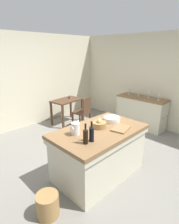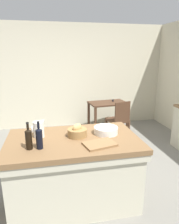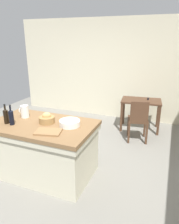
{
  "view_description": "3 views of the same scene",
  "coord_description": "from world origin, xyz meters",
  "views": [
    {
      "loc": [
        -2.28,
        -2.27,
        2.11
      ],
      "look_at": [
        0.3,
        0.32,
        0.88
      ],
      "focal_mm": 28.96,
      "sensor_mm": 36.0,
      "label": 1
    },
    {
      "loc": [
        -0.47,
        -2.71,
        1.85
      ],
      "look_at": [
        0.15,
        0.33,
        0.97
      ],
      "focal_mm": 32.69,
      "sensor_mm": 36.0,
      "label": 2
    },
    {
      "loc": [
        1.56,
        -2.92,
        2.09
      ],
      "look_at": [
        0.29,
        0.28,
        0.89
      ],
      "focal_mm": 33.98,
      "sensor_mm": 36.0,
      "label": 3
    }
  ],
  "objects": [
    {
      "name": "wash_bowl",
      "position": [
        0.22,
        -0.34,
        0.91
      ],
      "size": [
        0.31,
        0.31,
        0.09
      ],
      "primitive_type": "cylinder",
      "color": "silver",
      "rests_on": "island_table"
    },
    {
      "name": "wine_glass_left",
      "position": [
        2.31,
        0.02,
        0.99
      ],
      "size": [
        0.07,
        0.07,
        0.16
      ],
      "color": "white",
      "rests_on": "side_cabinet"
    },
    {
      "name": "wine_glass_far_left",
      "position": [
        2.25,
        -0.29,
        0.99
      ],
      "size": [
        0.07,
        0.07,
        0.16
      ],
      "color": "white",
      "rests_on": "side_cabinet"
    },
    {
      "name": "wicker_hamper",
      "position": [
        -1.35,
        -0.54,
        0.16
      ],
      "size": [
        0.3,
        0.3,
        0.33
      ],
      "primitive_type": "cylinder",
      "color": "olive",
      "rests_on": "ground"
    },
    {
      "name": "cutting_board",
      "position": [
        0.06,
        -0.67,
        0.88
      ],
      "size": [
        0.39,
        0.31,
        0.02
      ],
      "primitive_type": "cube",
      "rotation": [
        0.0,
        0.0,
        0.24
      ],
      "color": "olive",
      "rests_on": "island_table"
    },
    {
      "name": "side_cabinet",
      "position": [
        2.26,
        0.19,
        0.44
      ],
      "size": [
        0.52,
        1.42,
        0.88
      ],
      "color": "brown",
      "rests_on": "ground"
    },
    {
      "name": "wine_bottle_dark",
      "position": [
        -0.6,
        -0.62,
        0.99
      ],
      "size": [
        0.07,
        0.07,
        0.31
      ],
      "color": "black",
      "rests_on": "island_table"
    },
    {
      "name": "wine_bottle_amber",
      "position": [
        -0.71,
        -0.61,
        0.99
      ],
      "size": [
        0.07,
        0.07,
        0.3
      ],
      "color": "black",
      "rests_on": "island_table"
    },
    {
      "name": "bread_basket",
      "position": [
        -0.15,
        -0.37,
        0.93
      ],
      "size": [
        0.24,
        0.24,
        0.17
      ],
      "color": "olive",
      "rests_on": "island_table"
    },
    {
      "name": "ground_plane",
      "position": [
        0.0,
        0.0,
        0.0
      ],
      "size": [
        6.76,
        6.76,
        0.0
      ],
      "primitive_type": "plane",
      "color": "slate"
    },
    {
      "name": "wine_glass_right",
      "position": [
        2.31,
        0.66,
        0.98
      ],
      "size": [
        0.07,
        0.07,
        0.15
      ],
      "color": "white",
      "rests_on": "side_cabinet"
    },
    {
      "name": "wine_glass_middle",
      "position": [
        2.31,
        0.34,
        1.0
      ],
      "size": [
        0.07,
        0.07,
        0.17
      ],
      "color": "white",
      "rests_on": "side_cabinet"
    },
    {
      "name": "island_table",
      "position": [
        -0.21,
        -0.42,
        0.47
      ],
      "size": [
        1.6,
        0.97,
        0.87
      ],
      "color": "brown",
      "rests_on": "ground"
    },
    {
      "name": "writing_desk",
      "position": [
        0.94,
        1.93,
        0.61
      ],
      "size": [
        0.96,
        0.66,
        0.78
      ],
      "color": "#472D1E",
      "rests_on": "ground"
    },
    {
      "name": "pitcher",
      "position": [
        -0.62,
        -0.29,
        0.97
      ],
      "size": [
        0.17,
        0.13,
        0.24
      ],
      "color": "silver",
      "rests_on": "island_table"
    },
    {
      "name": "wooden_chair",
      "position": [
        0.99,
        1.27,
        0.5
      ],
      "size": [
        0.48,
        0.48,
        0.91
      ],
      "color": "#472D1E",
      "rests_on": "ground"
    },
    {
      "name": "wall_right",
      "position": [
        2.6,
        0.0,
        1.3
      ],
      "size": [
        0.12,
        5.2,
        2.6
      ],
      "primitive_type": "cube",
      "color": "beige",
      "rests_on": "ground"
    },
    {
      "name": "wall_back",
      "position": [
        0.0,
        2.6,
        1.3
      ],
      "size": [
        5.32,
        0.12,
        2.6
      ],
      "primitive_type": "cube",
      "color": "beige",
      "rests_on": "ground"
    }
  ]
}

